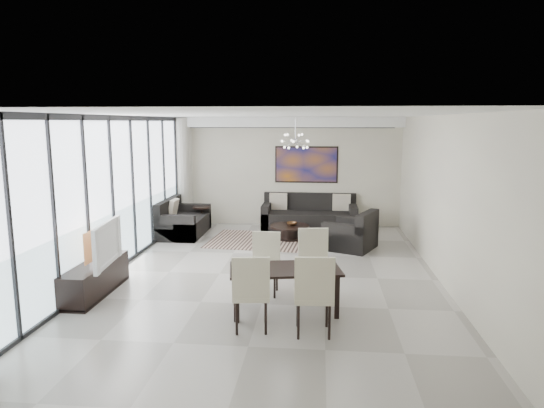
# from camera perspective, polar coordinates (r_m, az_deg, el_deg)

# --- Properties ---
(room_shell) EXTENTS (6.00, 9.00, 2.90)m
(room_shell) POSITION_cam_1_polar(r_m,az_deg,el_deg) (8.61, 2.96, 0.76)
(room_shell) COLOR #A8A39B
(room_shell) RESTS_ON ground
(window_wall) EXTENTS (0.37, 8.95, 2.90)m
(window_wall) POSITION_cam_1_polar(r_m,az_deg,el_deg) (9.36, -17.77, 1.14)
(window_wall) COLOR silver
(window_wall) RESTS_ON floor
(soffit) EXTENTS (5.98, 0.40, 0.26)m
(soffit) POSITION_cam_1_polar(r_m,az_deg,el_deg) (12.83, 1.84, 9.59)
(soffit) COLOR white
(soffit) RESTS_ON room_shell
(painting) EXTENTS (1.68, 0.04, 0.98)m
(painting) POSITION_cam_1_polar(r_m,az_deg,el_deg) (13.02, 4.07, 4.64)
(painting) COLOR #A65A17
(painting) RESTS_ON room_shell
(chandelier) EXTENTS (0.66, 0.66, 0.71)m
(chandelier) POSITION_cam_1_polar(r_m,az_deg,el_deg) (11.02, 2.77, 7.40)
(chandelier) COLOR silver
(chandelier) RESTS_ON room_shell
(rug) EXTENTS (2.58, 2.07, 0.01)m
(rug) POSITION_cam_1_polar(r_m,az_deg,el_deg) (11.52, -1.18, -4.29)
(rug) COLOR black
(rug) RESTS_ON floor
(coffee_table) EXTENTS (0.95, 0.95, 0.33)m
(coffee_table) POSITION_cam_1_polar(r_m,az_deg,el_deg) (11.64, 2.07, -3.23)
(coffee_table) COLOR black
(coffee_table) RESTS_ON floor
(bowl_coffee) EXTENTS (0.28, 0.28, 0.08)m
(bowl_coffee) POSITION_cam_1_polar(r_m,az_deg,el_deg) (11.59, 2.34, -2.35)
(bowl_coffee) COLOR brown
(bowl_coffee) RESTS_ON coffee_table
(sofa_main) EXTENTS (2.46, 1.01, 0.90)m
(sofa_main) POSITION_cam_1_polar(r_m,az_deg,el_deg) (12.82, 4.42, -1.53)
(sofa_main) COLOR black
(sofa_main) RESTS_ON floor
(loveseat) EXTENTS (0.99, 1.77, 0.88)m
(loveseat) POSITION_cam_1_polar(r_m,az_deg,el_deg) (12.29, -10.58, -2.16)
(loveseat) COLOR black
(loveseat) RESTS_ON floor
(armchair) EXTENTS (1.30, 1.33, 0.86)m
(armchair) POSITION_cam_1_polar(r_m,az_deg,el_deg) (10.87, 9.38, -3.70)
(armchair) COLOR black
(armchair) RESTS_ON floor
(side_table) EXTENTS (0.44, 0.44, 0.61)m
(side_table) POSITION_cam_1_polar(r_m,az_deg,el_deg) (12.74, -8.31, -1.17)
(side_table) COLOR black
(side_table) RESTS_ON floor
(tv_console) EXTENTS (0.47, 1.67, 0.52)m
(tv_console) POSITION_cam_1_polar(r_m,az_deg,el_deg) (8.47, -20.13, -8.24)
(tv_console) COLOR black
(tv_console) RESTS_ON floor
(television) EXTENTS (0.28, 1.21, 0.69)m
(television) POSITION_cam_1_polar(r_m,az_deg,el_deg) (8.18, -19.60, -4.43)
(television) COLOR gray
(television) RESTS_ON tv_console
(dining_table) EXTENTS (1.73, 1.08, 0.67)m
(dining_table) POSITION_cam_1_polar(r_m,az_deg,el_deg) (7.17, 1.53, -8.21)
(dining_table) COLOR black
(dining_table) RESTS_ON floor
(dining_chair_sw) EXTENTS (0.55, 0.55, 1.06)m
(dining_chair_sw) POSITION_cam_1_polar(r_m,az_deg,el_deg) (6.49, -2.48, -9.85)
(dining_chair_sw) COLOR beige
(dining_chair_sw) RESTS_ON floor
(dining_chair_se) EXTENTS (0.54, 0.54, 1.10)m
(dining_chair_se) POSITION_cam_1_polar(r_m,az_deg,el_deg) (6.37, 4.96, -10.02)
(dining_chair_se) COLOR beige
(dining_chair_se) RESTS_ON floor
(dining_chair_nw) EXTENTS (0.47, 0.47, 1.00)m
(dining_chair_nw) POSITION_cam_1_polar(r_m,az_deg,el_deg) (7.98, -0.77, -6.40)
(dining_chair_nw) COLOR beige
(dining_chair_nw) RESTS_ON floor
(dining_chair_ne) EXTENTS (0.56, 0.56, 1.07)m
(dining_chair_ne) POSITION_cam_1_polar(r_m,az_deg,el_deg) (7.94, 4.94, -6.21)
(dining_chair_ne) COLOR beige
(dining_chair_ne) RESTS_ON floor
(bowl_dining) EXTENTS (0.46, 0.46, 0.09)m
(bowl_dining) POSITION_cam_1_polar(r_m,az_deg,el_deg) (7.12, -2.46, -7.20)
(bowl_dining) COLOR brown
(bowl_dining) RESTS_ON dining_table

